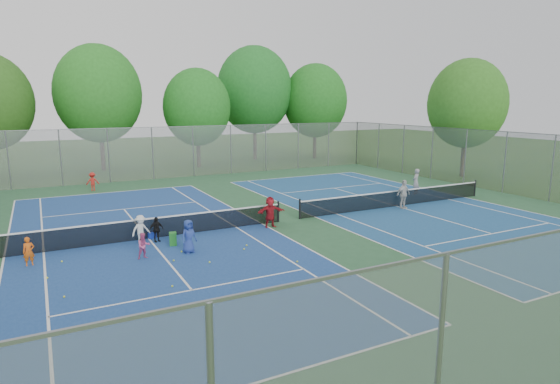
# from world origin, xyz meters

# --- Properties ---
(ground) EXTENTS (120.00, 120.00, 0.00)m
(ground) POSITION_xyz_m (0.00, 0.00, 0.00)
(ground) COLOR #285019
(ground) RESTS_ON ground
(court_pad) EXTENTS (32.00, 32.00, 0.01)m
(court_pad) POSITION_xyz_m (0.00, 0.00, 0.01)
(court_pad) COLOR #295836
(court_pad) RESTS_ON ground
(court_left) EXTENTS (10.97, 23.77, 0.01)m
(court_left) POSITION_xyz_m (-7.00, 0.00, 0.02)
(court_left) COLOR navy
(court_left) RESTS_ON court_pad
(court_right) EXTENTS (10.97, 23.77, 0.01)m
(court_right) POSITION_xyz_m (7.00, 0.00, 0.02)
(court_right) COLOR navy
(court_right) RESTS_ON court_pad
(net_left) EXTENTS (12.87, 0.10, 0.91)m
(net_left) POSITION_xyz_m (-7.00, 0.00, 0.46)
(net_left) COLOR black
(net_left) RESTS_ON ground
(net_right) EXTENTS (12.87, 0.10, 0.91)m
(net_right) POSITION_xyz_m (7.00, 0.00, 0.46)
(net_right) COLOR black
(net_right) RESTS_ON ground
(fence_north) EXTENTS (32.00, 0.10, 4.00)m
(fence_north) POSITION_xyz_m (0.00, 16.00, 2.00)
(fence_north) COLOR gray
(fence_north) RESTS_ON ground
(fence_east) EXTENTS (0.10, 32.00, 4.00)m
(fence_east) POSITION_xyz_m (16.00, 0.00, 2.00)
(fence_east) COLOR gray
(fence_east) RESTS_ON ground
(tree_nl) EXTENTS (7.20, 7.20, 10.69)m
(tree_nl) POSITION_xyz_m (-6.00, 23.00, 6.54)
(tree_nl) COLOR #443326
(tree_nl) RESTS_ON ground
(tree_nc) EXTENTS (6.00, 6.00, 8.85)m
(tree_nc) POSITION_xyz_m (2.00, 21.00, 5.39)
(tree_nc) COLOR #443326
(tree_nc) RESTS_ON ground
(tree_nr) EXTENTS (7.60, 7.60, 11.42)m
(tree_nr) POSITION_xyz_m (9.00, 24.00, 7.04)
(tree_nr) COLOR #443326
(tree_nr) RESTS_ON ground
(tree_ne) EXTENTS (6.60, 6.60, 9.77)m
(tree_ne) POSITION_xyz_m (15.00, 22.00, 5.97)
(tree_ne) COLOR #443326
(tree_ne) RESTS_ON ground
(tree_side_e) EXTENTS (6.00, 6.00, 9.20)m
(tree_side_e) POSITION_xyz_m (19.00, 6.00, 5.74)
(tree_side_e) COLOR #443326
(tree_side_e) RESTS_ON ground
(ball_crate) EXTENTS (0.44, 0.44, 0.29)m
(ball_crate) POSITION_xyz_m (-6.87, 0.08, 0.15)
(ball_crate) COLOR #1734B2
(ball_crate) RESTS_ON ground
(ball_hopper) EXTENTS (0.35, 0.35, 0.57)m
(ball_hopper) POSITION_xyz_m (-6.29, -1.44, 0.29)
(ball_hopper) COLOR #238228
(ball_hopper) RESTS_ON ground
(student_a) EXTENTS (0.42, 0.30, 1.08)m
(student_a) POSITION_xyz_m (-11.58, -1.44, 0.54)
(student_a) COLOR #E05D15
(student_a) RESTS_ON ground
(student_b) EXTENTS (0.53, 0.44, 1.02)m
(student_b) POSITION_xyz_m (-7.70, -2.57, 0.51)
(student_b) COLOR #CC4F88
(student_b) RESTS_ON ground
(student_c) EXTENTS (0.91, 0.67, 1.25)m
(student_c) POSITION_xyz_m (-7.42, -0.60, 0.62)
(student_c) COLOR silver
(student_c) RESTS_ON ground
(student_d) EXTENTS (0.69, 0.39, 1.10)m
(student_d) POSITION_xyz_m (-6.78, -0.60, 0.55)
(student_d) COLOR black
(student_d) RESTS_ON ground
(student_e) EXTENTS (0.77, 0.63, 1.35)m
(student_e) POSITION_xyz_m (-5.97, -2.67, 0.68)
(student_e) COLOR navy
(student_e) RESTS_ON ground
(student_f) EXTENTS (1.40, 0.50, 1.49)m
(student_f) POSITION_xyz_m (-1.41, -0.71, 0.75)
(student_f) COLOR maroon
(student_f) RESTS_ON ground
(child_far_baseline) EXTENTS (0.84, 0.51, 1.26)m
(child_far_baseline) POSITION_xyz_m (-7.90, 13.08, 0.63)
(child_far_baseline) COLOR #B32119
(child_far_baseline) RESTS_ON ground
(instructor) EXTENTS (0.72, 0.61, 1.68)m
(instructor) POSITION_xyz_m (10.44, 2.16, 0.84)
(instructor) COLOR gray
(instructor) RESTS_ON ground
(teen_court_b) EXTENTS (1.00, 0.50, 1.64)m
(teen_court_b) POSITION_xyz_m (6.94, -0.59, 0.82)
(teen_court_b) COLOR beige
(teen_court_b) RESTS_ON ground
(tennis_ball_0) EXTENTS (0.07, 0.07, 0.07)m
(tennis_ball_0) POSITION_xyz_m (-7.49, -5.87, 0.03)
(tennis_ball_0) COLOR #BFD732
(tennis_ball_0) RESTS_ON ground
(tennis_ball_1) EXTENTS (0.07, 0.07, 0.07)m
(tennis_ball_1) POSITION_xyz_m (-6.24, -2.53, 0.03)
(tennis_ball_1) COLOR #C1E936
(tennis_ball_1) RESTS_ON ground
(tennis_ball_2) EXTENTS (0.07, 0.07, 0.07)m
(tennis_ball_2) POSITION_xyz_m (-6.80, -3.44, 0.03)
(tennis_ball_2) COLOR #ADD030
(tennis_ball_2) RESTS_ON ground
(tennis_ball_3) EXTENTS (0.07, 0.07, 0.07)m
(tennis_ball_3) POSITION_xyz_m (-11.06, -3.19, 0.03)
(tennis_ball_3) COLOR #E9F238
(tennis_ball_3) RESTS_ON ground
(tennis_ball_4) EXTENTS (0.07, 0.07, 0.07)m
(tennis_ball_4) POSITION_xyz_m (-3.91, -3.39, 0.03)
(tennis_ball_4) COLOR #DBEA36
(tennis_ball_4) RESTS_ON ground
(tennis_ball_5) EXTENTS (0.07, 0.07, 0.07)m
(tennis_ball_5) POSITION_xyz_m (-10.64, -5.18, 0.03)
(tennis_ball_5) COLOR gold
(tennis_ball_5) RESTS_ON ground
(tennis_ball_6) EXTENTS (0.07, 0.07, 0.07)m
(tennis_ball_6) POSITION_xyz_m (-10.53, -1.61, 0.03)
(tennis_ball_6) COLOR #DFF438
(tennis_ball_6) RESTS_ON ground
(tennis_ball_7) EXTENTS (0.07, 0.07, 0.07)m
(tennis_ball_7) POSITION_xyz_m (-3.62, -2.96, 0.03)
(tennis_ball_7) COLOR gold
(tennis_ball_7) RESTS_ON ground
(tennis_ball_8) EXTENTS (0.07, 0.07, 0.07)m
(tennis_ball_8) POSITION_xyz_m (-2.74, -5.68, 0.03)
(tennis_ball_8) COLOR #CFD631
(tennis_ball_8) RESTS_ON ground
(tennis_ball_9) EXTENTS (0.07, 0.07, 0.07)m
(tennis_ball_9) POSITION_xyz_m (-5.66, -4.23, 0.03)
(tennis_ball_9) COLOR #CAEC36
(tennis_ball_9) RESTS_ON ground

